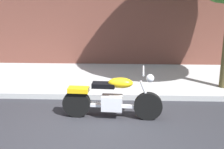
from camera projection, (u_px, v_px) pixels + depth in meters
The scene contains 3 objects.
ground_plane at pixel (92, 131), 6.22m from camera, with size 60.00×60.00×0.00m, color #28282D.
sidewalk at pixel (102, 79), 9.26m from camera, with size 25.47×3.02×0.14m, color #ACACAC.
motorcycle at pixel (112, 99), 6.69m from camera, with size 2.14×0.70×1.10m.
Camera 1 is at (0.61, -5.63, 2.85)m, focal length 50.49 mm.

